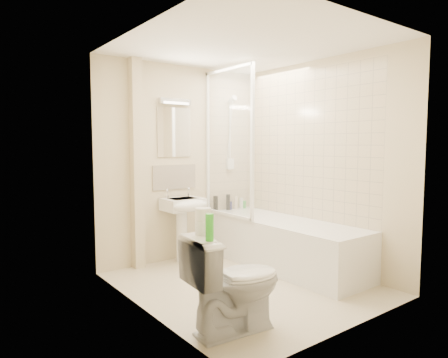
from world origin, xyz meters
TOP-DOWN VIEW (x-y plane):
  - floor at (0.00, 0.00)m, footprint 2.50×2.50m
  - wall_back at (0.00, 1.25)m, footprint 2.20×0.02m
  - wall_left at (-1.10, 0.00)m, footprint 0.02×2.50m
  - wall_right at (1.10, 0.00)m, footprint 0.02×2.50m
  - ceiling at (0.00, 0.00)m, footprint 2.20×2.50m
  - tile_back at (0.75, 1.24)m, footprint 0.70×0.01m
  - tile_right at (1.09, 0.20)m, footprint 0.01×2.10m
  - pipe_boxing at (-0.62, 1.19)m, footprint 0.12×0.12m
  - splashback at (-0.10, 1.24)m, footprint 0.60×0.02m
  - mirror at (-0.10, 1.24)m, footprint 0.46×0.01m
  - strip_light at (-0.10, 1.22)m, footprint 0.42×0.07m
  - bathtub at (0.75, 0.20)m, footprint 0.70×2.10m
  - shower_screen at (0.40, 0.80)m, footprint 0.04×0.92m
  - shower_fixture at (0.75, 1.19)m, footprint 0.10×0.16m
  - pedestal_sink at (-0.10, 1.01)m, footprint 0.46×0.45m
  - bottle_black_a at (0.47, 1.16)m, footprint 0.06×0.06m
  - bottle_black_b at (0.68, 1.16)m, footprint 0.06×0.06m
  - bottle_blue at (0.72, 1.16)m, footprint 0.05×0.05m
  - bottle_cream at (0.81, 1.16)m, footprint 0.05×0.05m
  - bottle_white_b at (0.91, 1.16)m, footprint 0.05×0.05m
  - bottle_green at (0.95, 1.16)m, footprint 0.07×0.07m
  - toilet at (-0.72, -0.74)m, footprint 0.58×0.84m
  - toilet_roll_lower at (-0.95, -0.65)m, footprint 0.12×0.12m
  - toilet_roll_upper at (-0.94, -0.64)m, footprint 0.12×0.12m
  - green_bottle at (-1.02, -0.83)m, footprint 0.06×0.06m

SIDE VIEW (x-z plane):
  - floor at x=0.00m, z-range 0.00..0.00m
  - bathtub at x=0.75m, z-range 0.01..0.56m
  - toilet at x=-0.72m, z-range 0.00..0.77m
  - bottle_green at x=0.95m, z-range 0.55..0.65m
  - bottle_blue at x=0.72m, z-range 0.55..0.66m
  - bottle_white_b at x=0.91m, z-range 0.55..0.70m
  - pedestal_sink at x=-0.10m, z-range 0.18..1.08m
  - bottle_cream at x=0.81m, z-range 0.55..0.72m
  - bottle_black_a at x=0.47m, z-range 0.55..0.76m
  - bottle_black_b at x=0.68m, z-range 0.55..0.76m
  - toilet_roll_lower at x=-0.95m, z-range 0.77..0.87m
  - green_bottle at x=-1.02m, z-range 0.77..0.96m
  - toilet_roll_upper at x=-0.94m, z-range 0.87..0.97m
  - splashback at x=-0.10m, z-range 0.88..1.18m
  - wall_back at x=0.00m, z-range 0.00..2.40m
  - wall_left at x=-1.10m, z-range 0.00..2.40m
  - wall_right at x=1.10m, z-range 0.00..2.40m
  - pipe_boxing at x=-0.62m, z-range 0.00..2.40m
  - tile_back at x=0.75m, z-range 0.55..2.30m
  - tile_right at x=1.09m, z-range 0.55..2.30m
  - shower_screen at x=0.40m, z-range 0.55..2.35m
  - shower_fixture at x=0.75m, z-range 1.05..2.04m
  - mirror at x=-0.10m, z-range 1.28..1.88m
  - strip_light at x=-0.10m, z-range 1.92..1.98m
  - ceiling at x=0.00m, z-range 2.39..2.41m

